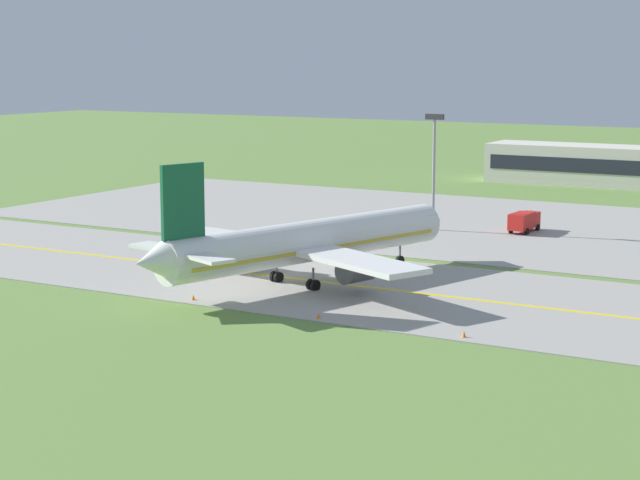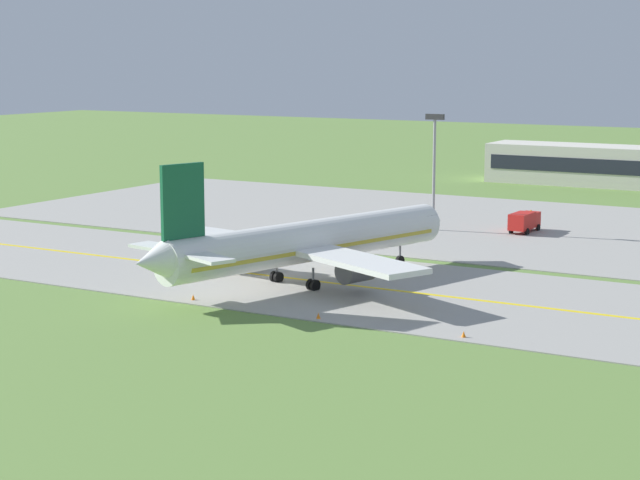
{
  "view_description": "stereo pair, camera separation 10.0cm",
  "coord_description": "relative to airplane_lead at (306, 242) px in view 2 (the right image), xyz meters",
  "views": [
    {
      "loc": [
        56.7,
        -89.69,
        21.76
      ],
      "look_at": [
        4.96,
        1.09,
        4.0
      ],
      "focal_mm": 60.76,
      "sensor_mm": 36.0,
      "label": 1
    },
    {
      "loc": [
        56.78,
        -89.64,
        21.76
      ],
      "look_at": [
        4.96,
        1.09,
        4.0
      ],
      "focal_mm": 60.76,
      "sensor_mm": 36.0,
      "label": 2
    }
  ],
  "objects": [
    {
      "name": "taxiway_strip",
      "position": [
        -4.82,
        1.38,
        -4.08
      ],
      "size": [
        240.0,
        28.0,
        0.1
      ],
      "primitive_type": "cube",
      "color": "#9E9B93",
      "rests_on": "ground"
    },
    {
      "name": "airplane_lead",
      "position": [
        0.0,
        0.0,
        0.0
      ],
      "size": [
        31.88,
        38.88,
        12.7
      ],
      "color": "white",
      "rests_on": "ground"
    },
    {
      "name": "service_truck_baggage",
      "position": [
        7.98,
        40.21,
        -2.6
      ],
      "size": [
        2.53,
        6.08,
        2.6
      ],
      "color": "red",
      "rests_on": "ground"
    },
    {
      "name": "apron_pad",
      "position": [
        5.18,
        43.38,
        -4.08
      ],
      "size": [
        140.0,
        52.0,
        0.1
      ],
      "primitive_type": "cube",
      "color": "#9E9B93",
      "rests_on": "ground"
    },
    {
      "name": "traffic_cone_mid_edge",
      "position": [
        8.12,
        -11.78,
        -3.83
      ],
      "size": [
        0.44,
        0.44,
        0.6
      ],
      "primitive_type": "cone",
      "color": "orange",
      "rests_on": "ground"
    },
    {
      "name": "ground_plane",
      "position": [
        -4.82,
        1.38,
        -4.13
      ],
      "size": [
        500.0,
        500.0,
        0.0
      ],
      "primitive_type": "plane",
      "color": "olive"
    },
    {
      "name": "taxiway_centreline",
      "position": [
        -4.82,
        1.38,
        -4.03
      ],
      "size": [
        220.0,
        0.6,
        0.01
      ],
      "primitive_type": "cube",
      "color": "yellow",
      "rests_on": "taxiway_strip"
    },
    {
      "name": "apron_light_mast",
      "position": [
        -2.62,
        36.15,
        5.19
      ],
      "size": [
        2.4,
        0.5,
        14.7
      ],
      "color": "gray",
      "rests_on": "ground"
    },
    {
      "name": "traffic_cone_far_edge",
      "position": [
        21.02,
        -11.45,
        -3.83
      ],
      "size": [
        0.44,
        0.44,
        0.6
      ],
      "primitive_type": "cone",
      "color": "orange",
      "rests_on": "ground"
    },
    {
      "name": "traffic_cone_near_edge",
      "position": [
        -5.2,
        -11.27,
        -3.83
      ],
      "size": [
        0.44,
        0.44,
        0.6
      ],
      "primitive_type": "cone",
      "color": "orange",
      "rests_on": "ground"
    }
  ]
}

